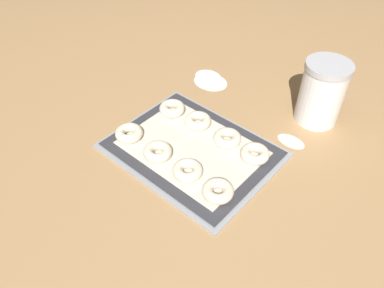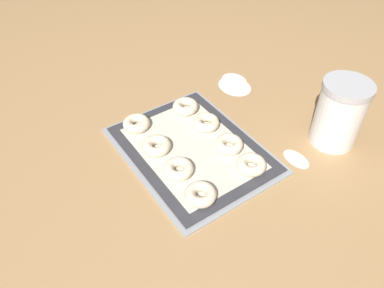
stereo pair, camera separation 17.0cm
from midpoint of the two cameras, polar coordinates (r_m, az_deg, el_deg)
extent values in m
plane|color=#A87F51|center=(0.96, 6.03, -1.56)|extent=(2.80, 2.80, 0.00)
cube|color=#93969B|center=(0.96, 5.04, -1.29)|extent=(0.41, 0.32, 0.01)
cube|color=#333338|center=(0.95, 5.06, -1.07)|extent=(0.39, 0.30, 0.00)
cube|color=beige|center=(0.95, 5.06, -1.05)|extent=(0.33, 0.24, 0.00)
torus|color=beige|center=(1.00, -3.77, 2.74)|extent=(0.07, 0.07, 0.03)
torus|color=beige|center=(0.94, -0.33, -0.71)|extent=(0.07, 0.07, 0.03)
torus|color=beige|center=(0.88, 3.38, -4.29)|extent=(0.07, 0.07, 0.03)
torus|color=beige|center=(0.84, 7.13, -8.17)|extent=(0.07, 0.07, 0.03)
torus|color=beige|center=(1.06, 3.56, 5.39)|extent=(0.07, 0.07, 0.03)
torus|color=beige|center=(1.01, 6.94, 2.88)|extent=(0.07, 0.07, 0.03)
torus|color=beige|center=(0.96, 10.70, -0.48)|extent=(0.07, 0.07, 0.03)
torus|color=beige|center=(0.92, 14.28, -3.54)|extent=(0.07, 0.07, 0.03)
cylinder|color=white|center=(1.04, 25.91, 3.50)|extent=(0.12, 0.12, 0.16)
cylinder|color=#B2B2B7|center=(0.99, 27.47, 7.40)|extent=(0.12, 0.12, 0.02)
ellipsoid|color=white|center=(1.00, 20.38, -2.53)|extent=(0.08, 0.05, 0.00)
ellipsoid|color=white|center=(1.23, 10.44, 9.30)|extent=(0.09, 0.07, 0.00)
ellipsoid|color=white|center=(1.20, 10.59, 8.42)|extent=(0.11, 0.09, 0.00)
camera|label=1|loc=(0.08, -84.85, 4.85)|focal=35.00mm
camera|label=2|loc=(0.08, 95.15, -4.85)|focal=35.00mm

